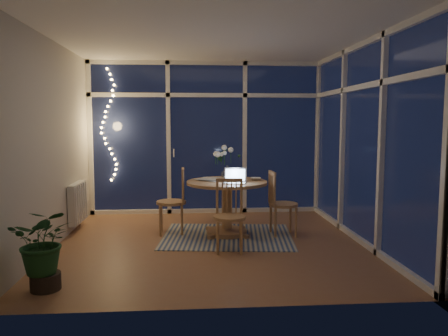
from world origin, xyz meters
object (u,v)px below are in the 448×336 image
(chair_left, at_px, (171,201))
(potted_plant, at_px, (44,251))
(chair_front, at_px, (229,215))
(chair_right, at_px, (283,203))
(laptop, at_px, (235,175))
(dining_table, at_px, (227,208))
(flower_vase, at_px, (227,171))

(chair_left, height_order, potted_plant, chair_left)
(chair_front, xyz_separation_m, potted_plant, (-1.84, -1.09, -0.07))
(chair_right, xyz_separation_m, laptop, (-0.70, -0.15, 0.41))
(chair_left, xyz_separation_m, laptop, (0.86, -0.36, 0.40))
(dining_table, distance_m, flower_vase, 0.55)
(dining_table, xyz_separation_m, potted_plant, (-1.87, -1.88, 0.00))
(chair_left, distance_m, flower_vase, 0.90)
(chair_right, bearing_deg, laptop, 99.84)
(chair_left, bearing_deg, potted_plant, -29.33)
(chair_right, height_order, laptop, laptop)
(chair_right, distance_m, potted_plant, 3.21)
(chair_left, relative_size, laptop, 3.13)
(chair_front, distance_m, laptop, 0.72)
(chair_front, relative_size, laptop, 2.97)
(laptop, bearing_deg, potted_plant, -128.43)
(laptop, height_order, flower_vase, laptop)
(chair_left, height_order, chair_front, chair_left)
(dining_table, xyz_separation_m, chair_right, (0.78, -0.07, 0.08))
(chair_left, distance_m, chair_front, 1.19)
(dining_table, relative_size, laptop, 3.70)
(chair_left, bearing_deg, dining_table, 78.87)
(dining_table, xyz_separation_m, chair_left, (-0.78, 0.14, 0.09))
(chair_right, height_order, potted_plant, chair_right)
(dining_table, height_order, chair_right, chair_right)
(laptop, relative_size, flower_vase, 1.43)
(chair_left, height_order, flower_vase, flower_vase)
(dining_table, distance_m, chair_right, 0.79)
(chair_left, height_order, laptop, laptop)
(chair_right, bearing_deg, flower_vase, 64.17)
(dining_table, relative_size, chair_right, 1.22)
(dining_table, height_order, laptop, laptop)
(dining_table, relative_size, potted_plant, 1.47)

